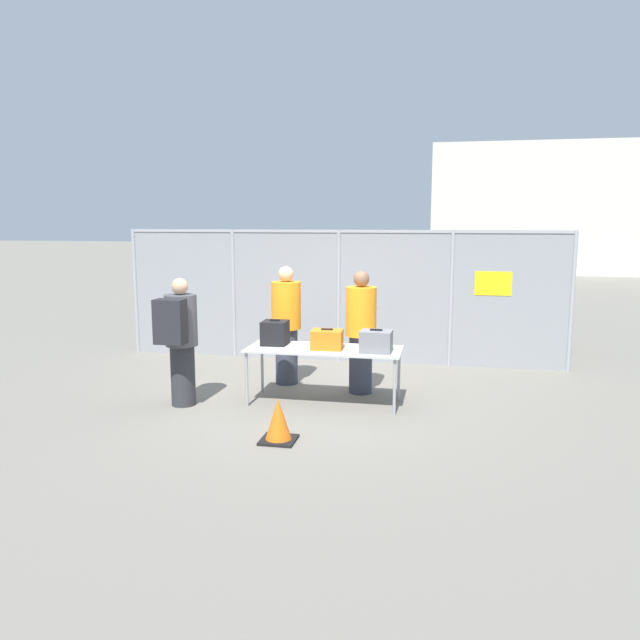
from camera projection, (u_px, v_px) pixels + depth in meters
ground_plane at (307, 400)px, 8.66m from camera, size 120.00×120.00×0.00m
fence_section at (340, 293)px, 10.91m from camera, size 7.80×0.07×2.31m
inspection_table at (324, 352)px, 8.43m from camera, size 2.09×0.83×0.76m
suitcase_black at (275, 333)px, 8.65m from camera, size 0.35×0.36×0.36m
suitcase_orange at (327, 339)px, 8.36m from camera, size 0.43×0.36×0.28m
suitcase_grey at (376, 341)px, 8.15m from camera, size 0.42×0.34×0.31m
traveler_hooded at (180, 337)px, 8.25m from camera, size 0.43×0.66×1.72m
security_worker_near at (361, 331)px, 8.92m from camera, size 0.44×0.44×1.77m
security_worker_far at (286, 324)px, 9.42m from camera, size 0.44×0.44×1.79m
utility_trailer at (483, 324)px, 12.55m from camera, size 3.88×2.28×0.69m
distant_hangar at (561, 211)px, 33.87m from camera, size 13.55×13.45×5.96m
traffic_cone at (278, 422)px, 7.02m from camera, size 0.40×0.40×0.49m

